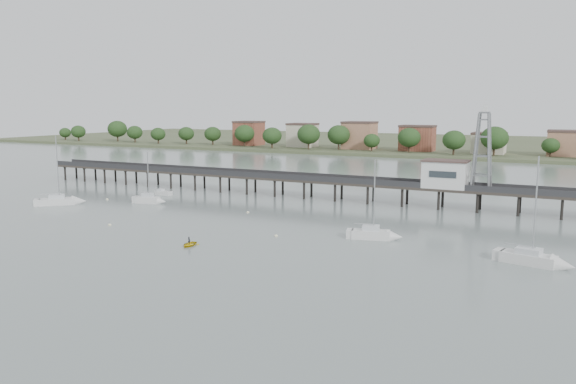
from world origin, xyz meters
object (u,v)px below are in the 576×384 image
sailboat_a (65,201)px  white_tender (163,193)px  pier (323,181)px  yellow_dinghy (189,246)px  sailboat_c (378,235)px  sailboat_d (540,261)px  lattice_tower (483,152)px  sailboat_b (151,200)px

sailboat_a → white_tender: 20.71m
pier → sailboat_a: sailboat_a is taller
sailboat_a → yellow_dinghy: bearing=-65.7°
sailboat_c → sailboat_a: size_ratio=0.85×
pier → sailboat_a: size_ratio=10.40×
sailboat_d → sailboat_c: 22.36m
white_tender → yellow_dinghy: size_ratio=1.27×
lattice_tower → yellow_dinghy: (-32.59, -45.26, -11.10)m
pier → sailboat_b: sailboat_b is taller
sailboat_a → white_tender: bearing=17.5°
sailboat_b → sailboat_d: size_ratio=0.77×
sailboat_b → sailboat_c: (50.10, -9.53, -0.01)m
white_tender → sailboat_c: bearing=-17.4°
yellow_dinghy → sailboat_b: bearing=131.4°
pier → white_tender: pier is taller
sailboat_c → sailboat_a: (-64.67, 0.92, -0.01)m
sailboat_b → lattice_tower: bearing=7.0°
sailboat_a → yellow_dinghy: size_ratio=4.85×
pier → sailboat_a: bearing=-146.3°
yellow_dinghy → white_tender: bearing=126.7°
sailboat_b → sailboat_c: size_ratio=0.89×
pier → white_tender: 35.35m
white_tender → yellow_dinghy: (32.49, -34.71, -0.45)m
lattice_tower → sailboat_a: lattice_tower is taller
lattice_tower → yellow_dinghy: 56.86m
pier → sailboat_d: (43.24, -34.37, -3.16)m
pier → white_tender: bearing=-162.6°
sailboat_b → yellow_dinghy: bearing=-53.7°
sailboat_d → sailboat_c: (-21.87, 4.62, 0.01)m
pier → sailboat_b: bearing=-144.9°
sailboat_c → white_tender: (-54.94, 19.20, -0.20)m
sailboat_b → sailboat_c: bearing=-22.3°
pier → yellow_dinghy: size_ratio=50.40×
sailboat_c → white_tender: sailboat_c is taller
sailboat_d → white_tender: sailboat_d is taller
sailboat_d → lattice_tower: bearing=121.4°
sailboat_d → yellow_dinghy: size_ratio=4.75×
sailboat_d → sailboat_a: bearing=-171.1°
sailboat_a → lattice_tower: bearing=-23.4°
lattice_tower → sailboat_c: (-10.13, -29.75, -10.45)m
sailboat_d → sailboat_a: size_ratio=0.98×
sailboat_a → pier: bearing=-10.8°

